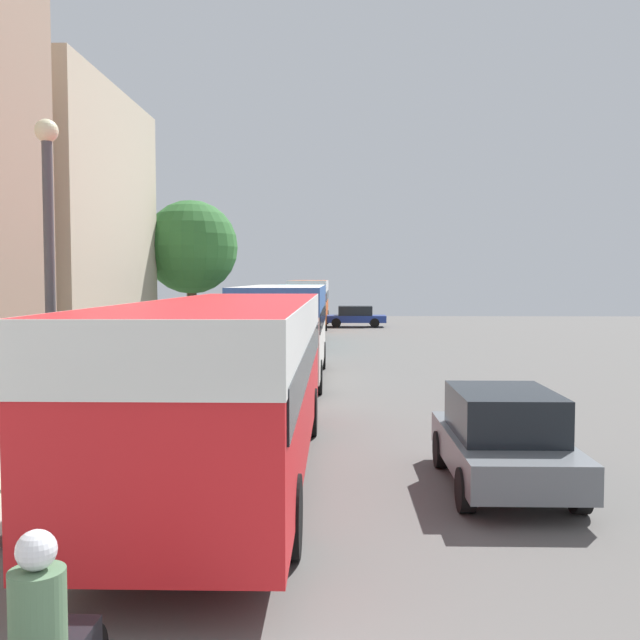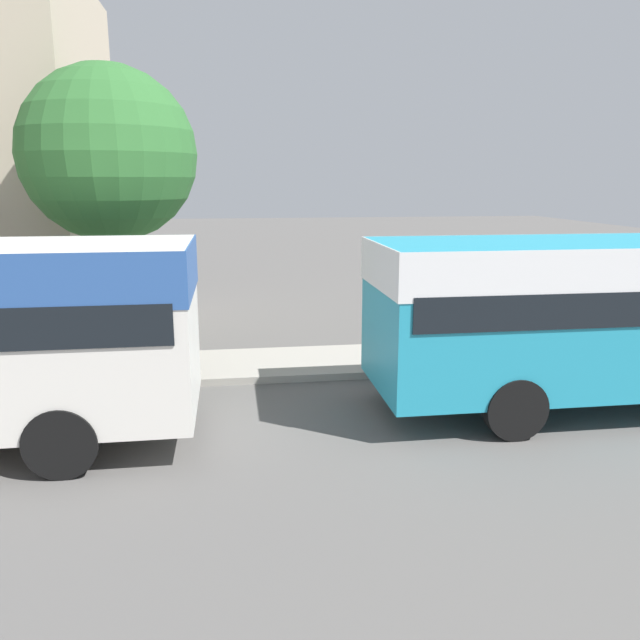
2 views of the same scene
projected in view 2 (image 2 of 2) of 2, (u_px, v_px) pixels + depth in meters
street_tree at (109, 156)px, 12.22m from camera, size 3.42×3.42×6.03m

